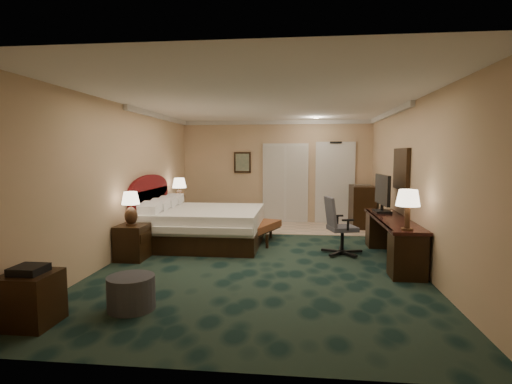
# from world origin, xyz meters

# --- Properties ---
(floor) EXTENTS (5.00, 7.50, 0.00)m
(floor) POSITION_xyz_m (0.00, 0.00, 0.00)
(floor) COLOR black
(floor) RESTS_ON ground
(ceiling) EXTENTS (5.00, 7.50, 0.00)m
(ceiling) POSITION_xyz_m (0.00, 0.00, 2.70)
(ceiling) COLOR white
(ceiling) RESTS_ON wall_back
(wall_back) EXTENTS (5.00, 0.00, 2.70)m
(wall_back) POSITION_xyz_m (0.00, 3.75, 1.35)
(wall_back) COLOR tan
(wall_back) RESTS_ON ground
(wall_front) EXTENTS (5.00, 0.00, 2.70)m
(wall_front) POSITION_xyz_m (0.00, -3.75, 1.35)
(wall_front) COLOR tan
(wall_front) RESTS_ON ground
(wall_left) EXTENTS (0.00, 7.50, 2.70)m
(wall_left) POSITION_xyz_m (-2.50, 0.00, 1.35)
(wall_left) COLOR tan
(wall_left) RESTS_ON ground
(wall_right) EXTENTS (0.00, 7.50, 2.70)m
(wall_right) POSITION_xyz_m (2.50, 0.00, 1.35)
(wall_right) COLOR tan
(wall_right) RESTS_ON ground
(crown_molding) EXTENTS (5.00, 7.50, 0.10)m
(crown_molding) POSITION_xyz_m (0.00, 0.00, 2.65)
(crown_molding) COLOR silver
(crown_molding) RESTS_ON wall_back
(tile_patch) EXTENTS (3.20, 1.70, 0.01)m
(tile_patch) POSITION_xyz_m (0.90, 2.90, 0.01)
(tile_patch) COLOR #BEA98F
(tile_patch) RESTS_ON ground
(headboard) EXTENTS (0.12, 2.00, 1.40)m
(headboard) POSITION_xyz_m (-2.44, 1.00, 0.70)
(headboard) COLOR #46090C
(headboard) RESTS_ON ground
(entry_door) EXTENTS (1.02, 0.06, 2.18)m
(entry_door) POSITION_xyz_m (1.55, 3.72, 1.05)
(entry_door) COLOR silver
(entry_door) RESTS_ON ground
(closet_doors) EXTENTS (1.20, 0.06, 2.10)m
(closet_doors) POSITION_xyz_m (0.25, 3.71, 1.05)
(closet_doors) COLOR #BCB6AA
(closet_doors) RESTS_ON ground
(wall_art) EXTENTS (0.45, 0.06, 0.55)m
(wall_art) POSITION_xyz_m (-0.90, 3.71, 1.60)
(wall_art) COLOR #4E6858
(wall_art) RESTS_ON wall_back
(wall_mirror) EXTENTS (0.05, 0.95, 0.75)m
(wall_mirror) POSITION_xyz_m (2.46, 0.60, 1.55)
(wall_mirror) COLOR white
(wall_mirror) RESTS_ON wall_right
(bed) EXTENTS (2.25, 2.08, 0.71)m
(bed) POSITION_xyz_m (-1.28, 0.96, 0.36)
(bed) COLOR white
(bed) RESTS_ON ground
(nightstand_near) EXTENTS (0.48, 0.55, 0.60)m
(nightstand_near) POSITION_xyz_m (-2.24, -0.37, 0.30)
(nightstand_near) COLOR black
(nightstand_near) RESTS_ON ground
(nightstand_far) EXTENTS (0.50, 0.57, 0.62)m
(nightstand_far) POSITION_xyz_m (-2.23, 2.41, 0.31)
(nightstand_far) COLOR black
(nightstand_far) RESTS_ON ground
(lamp_near) EXTENTS (0.37, 0.37, 0.58)m
(lamp_near) POSITION_xyz_m (-2.24, -0.39, 0.89)
(lamp_near) COLOR black
(lamp_near) RESTS_ON nightstand_near
(lamp_far) EXTENTS (0.39, 0.39, 0.63)m
(lamp_far) POSITION_xyz_m (-2.24, 2.38, 0.94)
(lamp_far) COLOR black
(lamp_far) RESTS_ON nightstand_far
(bed_bench) EXTENTS (0.79, 1.26, 0.40)m
(bed_bench) POSITION_xyz_m (-0.15, 1.19, 0.20)
(bed_bench) COLOR brown
(bed_bench) RESTS_ON ground
(ottoman) EXTENTS (0.65, 0.65, 0.40)m
(ottoman) POSITION_xyz_m (-1.33, -2.52, 0.20)
(ottoman) COLOR #292A2E
(ottoman) RESTS_ON ground
(side_table) EXTENTS (0.52, 0.52, 0.56)m
(side_table) POSITION_xyz_m (-2.21, -3.05, 0.28)
(side_table) COLOR black
(side_table) RESTS_ON ground
(desk) EXTENTS (0.54, 2.51, 0.72)m
(desk) POSITION_xyz_m (2.21, 0.07, 0.36)
(desk) COLOR black
(desk) RESTS_ON ground
(tv) EXTENTS (0.12, 0.92, 0.72)m
(tv) POSITION_xyz_m (2.16, 0.72, 1.08)
(tv) COLOR black
(tv) RESTS_ON desk
(desk_lamp) EXTENTS (0.41, 0.41, 0.60)m
(desk_lamp) POSITION_xyz_m (2.17, -1.00, 1.02)
(desk_lamp) COLOR black
(desk_lamp) RESTS_ON desk
(desk_chair) EXTENTS (0.75, 0.72, 1.05)m
(desk_chair) POSITION_xyz_m (1.41, 0.38, 0.53)
(desk_chair) COLOR #44424D
(desk_chair) RESTS_ON ground
(minibar) EXTENTS (0.55, 0.98, 1.04)m
(minibar) POSITION_xyz_m (2.18, 3.20, 0.52)
(minibar) COLOR black
(minibar) RESTS_ON ground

